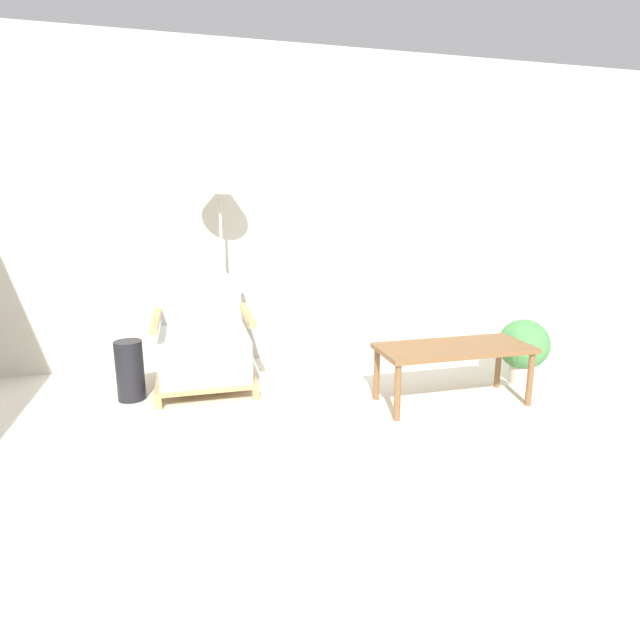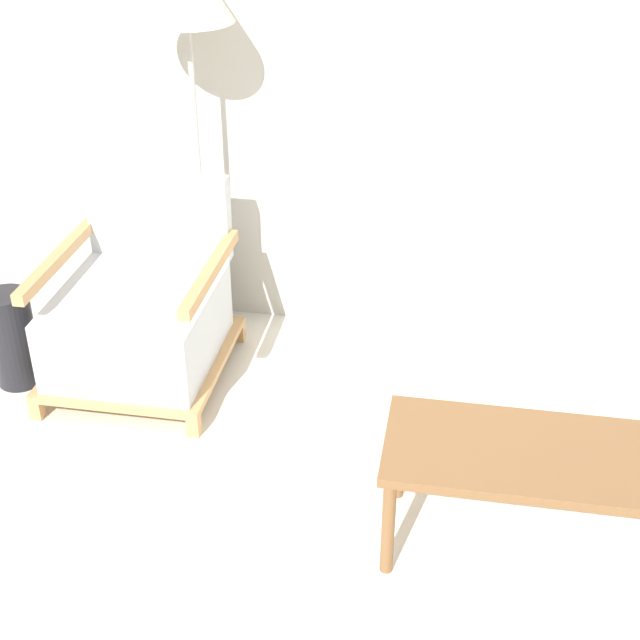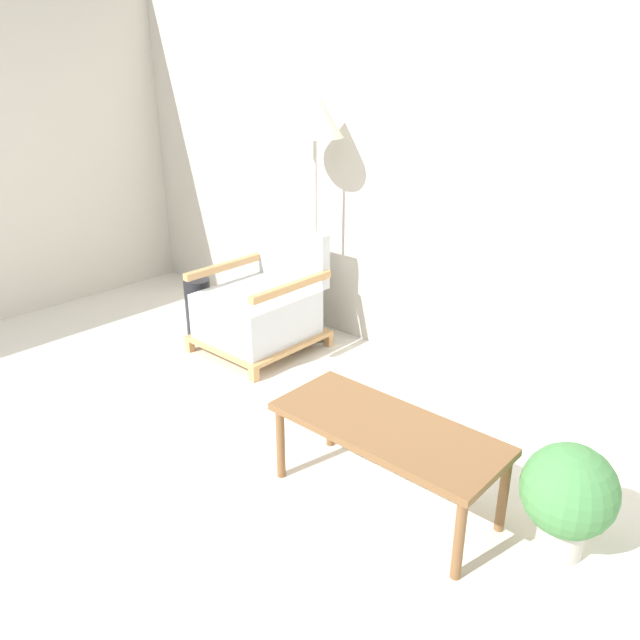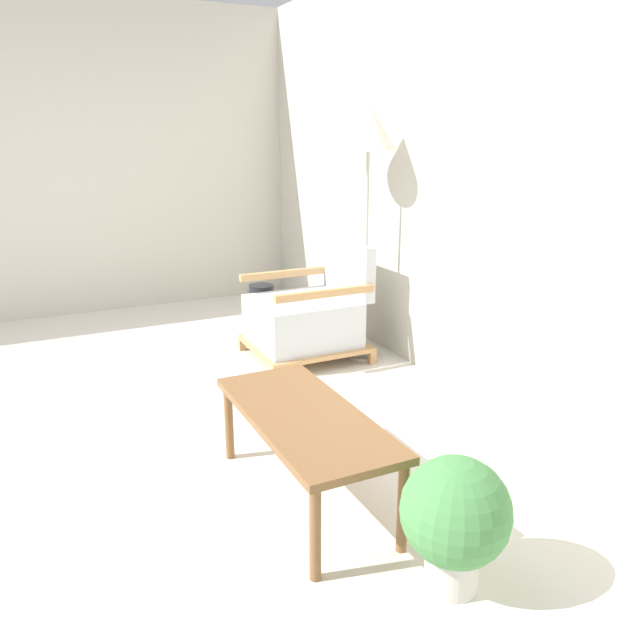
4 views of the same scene
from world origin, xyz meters
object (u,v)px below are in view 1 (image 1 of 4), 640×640
Objects in this scene: coffee_table at (454,352)px; vase at (130,370)px; potted_plant at (523,347)px; armchair at (204,348)px; floor_lamp at (219,185)px.

coffee_table is 2.33m from vase.
potted_plant is (0.75, 0.24, -0.08)m from coffee_table.
armchair is at bearing 167.07° from potted_plant.
armchair is 1.88m from coffee_table.
coffee_table is at bearing -162.40° from potted_plant.
armchair reaches higher than vase.
floor_lamp reaches higher than vase.
floor_lamp is at bearing 35.65° from vase.
vase is 3.02m from potted_plant.
coffee_table is at bearing -25.29° from armchair.
armchair is at bearing 154.71° from coffee_table.
armchair is at bearing -117.31° from floor_lamp.
vase is at bearing 163.75° from coffee_table.
coffee_table is at bearing -16.25° from vase.
coffee_table is 2.12× the size of potted_plant.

